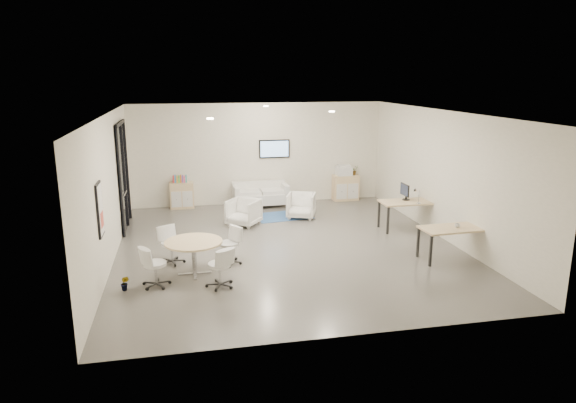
{
  "coord_description": "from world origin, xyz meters",
  "views": [
    {
      "loc": [
        -2.39,
        -11.55,
        4.03
      ],
      "look_at": [
        0.1,
        0.4,
        1.02
      ],
      "focal_mm": 32.0,
      "sensor_mm": 36.0,
      "label": 1
    }
  ],
  "objects_px": {
    "round_table": "(194,245)",
    "sideboard_right": "(346,188)",
    "armchair_right": "(301,204)",
    "desk_front": "(453,231)",
    "desk_rear": "(408,204)",
    "armchair_left": "(244,211)",
    "loveseat": "(260,195)",
    "sideboard_left": "(182,195)"
  },
  "relations": [
    {
      "from": "desk_front",
      "to": "sideboard_right",
      "type": "bearing_deg",
      "value": 92.8
    },
    {
      "from": "sideboard_right",
      "to": "round_table",
      "type": "bearing_deg",
      "value": -132.2
    },
    {
      "from": "desk_front",
      "to": "armchair_right",
      "type": "bearing_deg",
      "value": 118.92
    },
    {
      "from": "loveseat",
      "to": "armchair_right",
      "type": "height_order",
      "value": "armchair_right"
    },
    {
      "from": "desk_front",
      "to": "round_table",
      "type": "relative_size",
      "value": 1.23
    },
    {
      "from": "sideboard_right",
      "to": "round_table",
      "type": "xyz_separation_m",
      "value": [
        -5.1,
        -5.62,
        0.22
      ]
    },
    {
      "from": "loveseat",
      "to": "armchair_left",
      "type": "bearing_deg",
      "value": -112.57
    },
    {
      "from": "desk_front",
      "to": "round_table",
      "type": "bearing_deg",
      "value": 174.51
    },
    {
      "from": "armchair_left",
      "to": "armchair_right",
      "type": "distance_m",
      "value": 1.77
    },
    {
      "from": "armchair_right",
      "to": "desk_front",
      "type": "height_order",
      "value": "armchair_right"
    },
    {
      "from": "desk_rear",
      "to": "round_table",
      "type": "relative_size",
      "value": 1.25
    },
    {
      "from": "sideboard_right",
      "to": "armchair_left",
      "type": "xyz_separation_m",
      "value": [
        -3.66,
        -2.24,
        -0.02
      ]
    },
    {
      "from": "sideboard_left",
      "to": "loveseat",
      "type": "distance_m",
      "value": 2.43
    },
    {
      "from": "desk_rear",
      "to": "sideboard_right",
      "type": "bearing_deg",
      "value": 100.09
    },
    {
      "from": "sideboard_right",
      "to": "armchair_left",
      "type": "distance_m",
      "value": 4.29
    },
    {
      "from": "armchair_left",
      "to": "desk_rear",
      "type": "xyz_separation_m",
      "value": [
        4.26,
        -1.27,
        0.29
      ]
    },
    {
      "from": "sideboard_right",
      "to": "sideboard_left",
      "type": "bearing_deg",
      "value": 179.84
    },
    {
      "from": "desk_rear",
      "to": "round_table",
      "type": "height_order",
      "value": "desk_rear"
    },
    {
      "from": "armchair_right",
      "to": "desk_rear",
      "type": "bearing_deg",
      "value": -12.74
    },
    {
      "from": "armchair_right",
      "to": "round_table",
      "type": "distance_m",
      "value": 4.95
    },
    {
      "from": "loveseat",
      "to": "armchair_right",
      "type": "xyz_separation_m",
      "value": [
        0.95,
        -1.62,
        0.05
      ]
    },
    {
      "from": "desk_rear",
      "to": "loveseat",
      "type": "bearing_deg",
      "value": 136.94
    },
    {
      "from": "loveseat",
      "to": "desk_front",
      "type": "xyz_separation_m",
      "value": [
        3.46,
        -5.69,
        0.32
      ]
    },
    {
      "from": "armchair_right",
      "to": "desk_rear",
      "type": "xyz_separation_m",
      "value": [
        2.54,
        -1.68,
        0.29
      ]
    },
    {
      "from": "round_table",
      "to": "sideboard_right",
      "type": "bearing_deg",
      "value": 47.8
    },
    {
      "from": "desk_rear",
      "to": "desk_front",
      "type": "relative_size",
      "value": 1.02
    },
    {
      "from": "sideboard_left",
      "to": "round_table",
      "type": "distance_m",
      "value": 5.65
    },
    {
      "from": "sideboard_right",
      "to": "loveseat",
      "type": "height_order",
      "value": "sideboard_right"
    },
    {
      "from": "armchair_left",
      "to": "desk_front",
      "type": "relative_size",
      "value": 0.55
    },
    {
      "from": "sideboard_left",
      "to": "round_table",
      "type": "bearing_deg",
      "value": -87.84
    },
    {
      "from": "desk_front",
      "to": "round_table",
      "type": "xyz_separation_m",
      "value": [
        -5.67,
        0.27,
        -0.03
      ]
    },
    {
      "from": "desk_rear",
      "to": "desk_front",
      "type": "height_order",
      "value": "desk_rear"
    },
    {
      "from": "sideboard_left",
      "to": "armchair_left",
      "type": "height_order",
      "value": "sideboard_left"
    },
    {
      "from": "sideboard_left",
      "to": "round_table",
      "type": "relative_size",
      "value": 0.69
    },
    {
      "from": "armchair_right",
      "to": "loveseat",
      "type": "bearing_deg",
      "value": 141.09
    },
    {
      "from": "loveseat",
      "to": "desk_rear",
      "type": "height_order",
      "value": "desk_rear"
    },
    {
      "from": "loveseat",
      "to": "sideboard_left",
      "type": "bearing_deg",
      "value": 173.13
    },
    {
      "from": "sideboard_right",
      "to": "armchair_right",
      "type": "bearing_deg",
      "value": -136.71
    },
    {
      "from": "armchair_left",
      "to": "desk_front",
      "type": "distance_m",
      "value": 5.6
    },
    {
      "from": "armchair_left",
      "to": "armchair_right",
      "type": "bearing_deg",
      "value": 48.79
    },
    {
      "from": "round_table",
      "to": "desk_front",
      "type": "bearing_deg",
      "value": -2.75
    },
    {
      "from": "loveseat",
      "to": "desk_front",
      "type": "relative_size",
      "value": 1.18
    }
  ]
}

